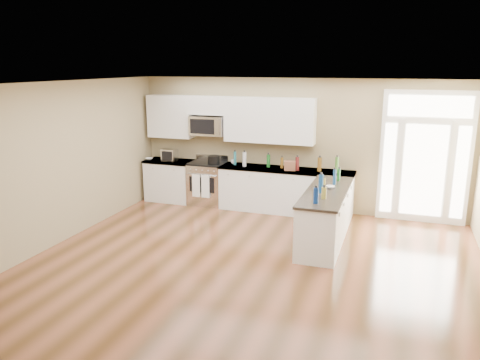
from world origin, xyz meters
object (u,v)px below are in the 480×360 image
Objects in this scene: stockpot at (214,160)px; toaster_oven at (170,155)px; peninsula_cabinet at (325,218)px; kitchen_range at (208,183)px.

stockpot is 1.10m from toaster_oven.
peninsula_cabinet is 3.05m from stockpot.
toaster_oven is at bearing 177.36° from stockpot.
peninsula_cabinet is 2.15× the size of kitchen_range.
toaster_oven is (-3.77, 1.40, 0.64)m from peninsula_cabinet.
stockpot is (-2.67, 1.35, 0.62)m from peninsula_cabinet.
peninsula_cabinet is at bearing -17.54° from toaster_oven.
kitchen_range is at bearing 153.20° from peninsula_cabinet.
kitchen_range is 3.40× the size of toaster_oven.
toaster_oven is at bearing -176.86° from kitchen_range.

